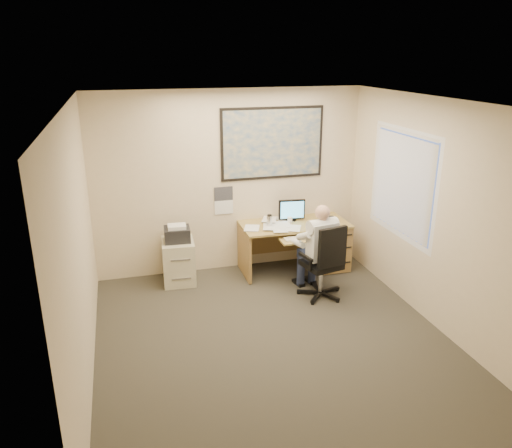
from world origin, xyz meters
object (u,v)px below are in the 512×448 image
object	(u,v)px
office_chair	(321,276)
person	(321,251)
desk	(314,240)
filing_cabinet	(178,257)

from	to	relation	value
office_chair	person	distance (m)	0.35
desk	filing_cabinet	world-z (taller)	desk
desk	office_chair	distance (m)	1.03
desk	person	size ratio (longest dim) A/B	1.24
office_chair	desk	bearing A→B (deg)	61.70
desk	person	world-z (taller)	person
filing_cabinet	person	bearing A→B (deg)	-23.54
desk	filing_cabinet	bearing A→B (deg)	179.20
office_chair	person	world-z (taller)	person
filing_cabinet	office_chair	xyz separation A→B (m)	(1.80, -1.01, -0.07)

